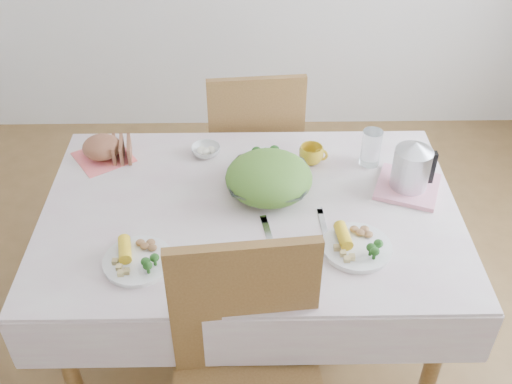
{
  "coord_description": "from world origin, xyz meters",
  "views": [
    {
      "loc": [
        -0.01,
        -1.65,
        2.16
      ],
      "look_at": [
        0.02,
        0.02,
        0.82
      ],
      "focal_mm": 42.0,
      "sensor_mm": 36.0,
      "label": 1
    }
  ],
  "objects_px": {
    "dinner_plate_left": "(138,261)",
    "salad_bowl": "(269,183)",
    "yellow_mug": "(311,155)",
    "chair_far": "(252,153)",
    "electric_kettle": "(412,162)",
    "dining_table": "(251,282)",
    "dinner_plate_right": "(357,247)"
  },
  "relations": [
    {
      "from": "salad_bowl",
      "to": "dinner_plate_left",
      "type": "xyz_separation_m",
      "value": [
        -0.44,
        -0.37,
        -0.03
      ]
    },
    {
      "from": "dinner_plate_right",
      "to": "yellow_mug",
      "type": "distance_m",
      "value": 0.51
    },
    {
      "from": "yellow_mug",
      "to": "electric_kettle",
      "type": "relative_size",
      "value": 0.5
    },
    {
      "from": "salad_bowl",
      "to": "yellow_mug",
      "type": "xyz_separation_m",
      "value": [
        0.17,
        0.18,
        0.0
      ]
    },
    {
      "from": "dinner_plate_left",
      "to": "dinner_plate_right",
      "type": "bearing_deg",
      "value": 4.11
    },
    {
      "from": "salad_bowl",
      "to": "yellow_mug",
      "type": "height_order",
      "value": "yellow_mug"
    },
    {
      "from": "salad_bowl",
      "to": "yellow_mug",
      "type": "relative_size",
      "value": 3.13
    },
    {
      "from": "dining_table",
      "to": "dinner_plate_left",
      "type": "distance_m",
      "value": 0.61
    },
    {
      "from": "yellow_mug",
      "to": "electric_kettle",
      "type": "xyz_separation_m",
      "value": [
        0.35,
        -0.17,
        0.08
      ]
    },
    {
      "from": "dinner_plate_left",
      "to": "electric_kettle",
      "type": "xyz_separation_m",
      "value": [
        0.96,
        0.38,
        0.11
      ]
    },
    {
      "from": "electric_kettle",
      "to": "dinner_plate_left",
      "type": "bearing_deg",
      "value": -169.48
    },
    {
      "from": "chair_far",
      "to": "yellow_mug",
      "type": "height_order",
      "value": "chair_far"
    },
    {
      "from": "dining_table",
      "to": "yellow_mug",
      "type": "height_order",
      "value": "yellow_mug"
    },
    {
      "from": "chair_far",
      "to": "dinner_plate_left",
      "type": "xyz_separation_m",
      "value": [
        -0.38,
        -1.05,
        0.31
      ]
    },
    {
      "from": "dinner_plate_right",
      "to": "electric_kettle",
      "type": "xyz_separation_m",
      "value": [
        0.24,
        0.32,
        0.11
      ]
    },
    {
      "from": "chair_far",
      "to": "yellow_mug",
      "type": "distance_m",
      "value": 0.64
    },
    {
      "from": "salad_bowl",
      "to": "electric_kettle",
      "type": "height_order",
      "value": "electric_kettle"
    },
    {
      "from": "chair_far",
      "to": "yellow_mug",
      "type": "bearing_deg",
      "value": 109.7
    },
    {
      "from": "dining_table",
      "to": "chair_far",
      "type": "xyz_separation_m",
      "value": [
        0.01,
        0.77,
        0.09
      ]
    },
    {
      "from": "chair_far",
      "to": "dinner_plate_right",
      "type": "relative_size",
      "value": 4.2
    },
    {
      "from": "dining_table",
      "to": "salad_bowl",
      "type": "distance_m",
      "value": 0.44
    },
    {
      "from": "salad_bowl",
      "to": "yellow_mug",
      "type": "bearing_deg",
      "value": 46.17
    },
    {
      "from": "dinner_plate_right",
      "to": "yellow_mug",
      "type": "relative_size",
      "value": 2.42
    },
    {
      "from": "dinner_plate_left",
      "to": "electric_kettle",
      "type": "height_order",
      "value": "electric_kettle"
    },
    {
      "from": "dinner_plate_left",
      "to": "electric_kettle",
      "type": "bearing_deg",
      "value": 21.46
    },
    {
      "from": "chair_far",
      "to": "salad_bowl",
      "type": "relative_size",
      "value": 3.25
    },
    {
      "from": "chair_far",
      "to": "salad_bowl",
      "type": "bearing_deg",
      "value": 89.68
    },
    {
      "from": "electric_kettle",
      "to": "salad_bowl",
      "type": "bearing_deg",
      "value": 169.91
    },
    {
      "from": "yellow_mug",
      "to": "dining_table",
      "type": "bearing_deg",
      "value": -131.15
    },
    {
      "from": "dinner_plate_right",
      "to": "electric_kettle",
      "type": "height_order",
      "value": "electric_kettle"
    },
    {
      "from": "dinner_plate_left",
      "to": "salad_bowl",
      "type": "bearing_deg",
      "value": 40.23
    },
    {
      "from": "dinner_plate_right",
      "to": "dining_table",
      "type": "bearing_deg",
      "value": 147.84
    }
  ]
}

